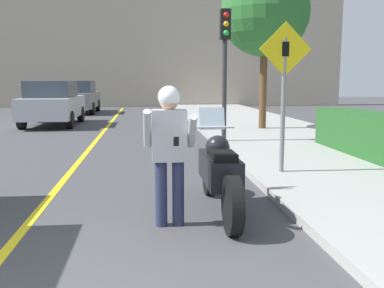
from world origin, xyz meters
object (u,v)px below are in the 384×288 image
crossing_sign (284,83)px  person_biker (169,142)px  parked_car_silver (53,103)px  street_tree (265,12)px  motorcycle (219,172)px  traffic_light (225,50)px  parked_car_grey (78,97)px

crossing_sign → person_biker: bearing=-132.7°
person_biker → crossing_sign: bearing=47.3°
parked_car_silver → crossing_sign: bearing=-58.6°
crossing_sign → street_tree: bearing=77.4°
motorcycle → street_tree: street_tree is taller
traffic_light → parked_car_silver: traffic_light is taller
person_biker → street_tree: 10.14m
traffic_light → street_tree: size_ratio=0.65×
street_tree → crossing_sign: bearing=-102.6°
person_biker → parked_car_grey: (-3.77, 18.10, -0.14)m
motorcycle → person_biker: person_biker is taller
motorcycle → crossing_sign: bearing=51.3°
parked_car_silver → street_tree: bearing=-21.1°
crossing_sign → traffic_light: bearing=94.4°
crossing_sign → parked_car_grey: 16.91m
motorcycle → parked_car_silver: (-4.45, 11.38, 0.34)m
person_biker → street_tree: size_ratio=0.31×
motorcycle → parked_car_silver: size_ratio=0.57×
parked_car_silver → parked_car_grey: 6.23m
traffic_light → parked_car_grey: size_ratio=0.80×
motorcycle → crossing_sign: 2.53m
street_tree → parked_car_silver: street_tree is taller
street_tree → parked_car_grey: 12.08m
crossing_sign → traffic_light: (-0.30, 3.92, 0.82)m
crossing_sign → parked_car_silver: crossing_sign is taller
traffic_light → parked_car_grey: traffic_light is taller
parked_car_silver → parked_car_grey: same height
motorcycle → street_tree: 9.63m
person_biker → parked_car_silver: bearing=107.6°
crossing_sign → parked_car_grey: crossing_sign is taller
parked_car_grey → motorcycle: bearing=-75.8°
crossing_sign → street_tree: street_tree is taller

